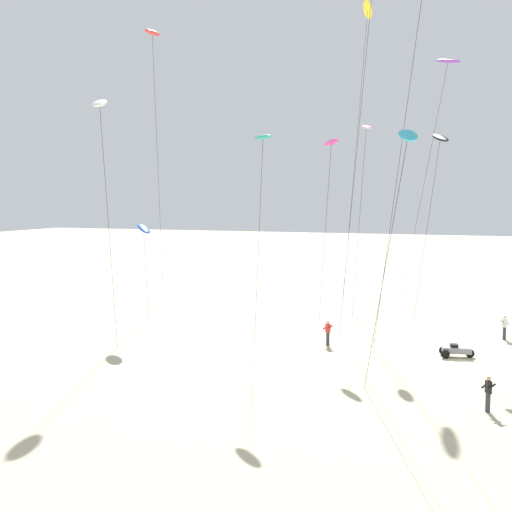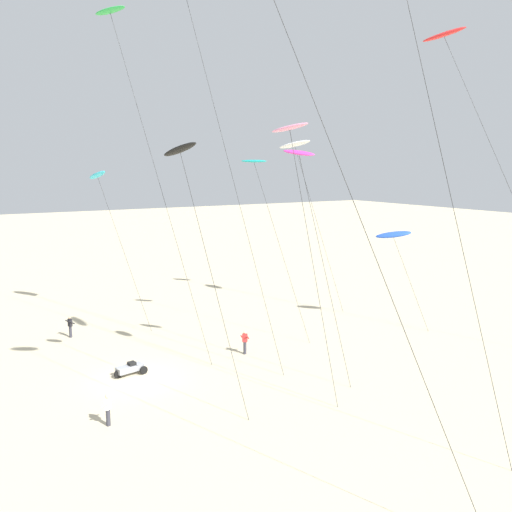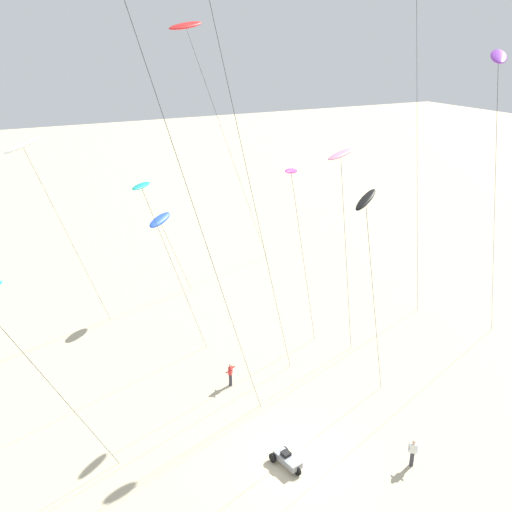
{
  "view_description": "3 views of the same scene",
  "coord_description": "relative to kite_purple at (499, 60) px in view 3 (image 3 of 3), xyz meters",
  "views": [
    {
      "loc": [
        -39.66,
        -0.73,
        9.74
      ],
      "look_at": [
        -1.08,
        12.96,
        5.87
      ],
      "focal_mm": 42.72,
      "sensor_mm": 36.0,
      "label": 1
    },
    {
      "loc": [
        30.85,
        -9.6,
        13.01
      ],
      "look_at": [
        0.39,
        8.4,
        7.08
      ],
      "focal_mm": 37.68,
      "sensor_mm": 36.0,
      "label": 2
    },
    {
      "loc": [
        -13.09,
        -20.42,
        21.76
      ],
      "look_at": [
        0.97,
        7.35,
        9.27
      ],
      "focal_mm": 38.9,
      "sensor_mm": 36.0,
      "label": 3
    }
  ],
  "objects": [
    {
      "name": "kite_flyer_furthest",
      "position": [
        -7.31,
        -4.61,
        -19.58
      ],
      "size": [
        0.73,
        0.73,
        1.67
      ],
      "color": "#33333D",
      "rests_on": "ground"
    },
    {
      "name": "kite_flyer_nearest",
      "position": [
        -13.0,
        6.56,
        -19.58
      ],
      "size": [
        0.73,
        0.73,
        1.67
      ],
      "color": "#33333D",
      "rests_on": "ground"
    },
    {
      "name": "kite_black",
      "position": [
        -8.08,
        -0.0,
        -6.75
      ],
      "size": [
        5.02,
        2.67,
        14.4
      ],
      "color": "black",
      "rests_on": "ground"
    },
    {
      "name": "kite_pink",
      "position": [
        -5.93,
        5.42,
        -5.6
      ],
      "size": [
        4.19,
        2.11,
        15.35
      ],
      "color": "pink",
      "rests_on": "ground"
    },
    {
      "name": "kite_purple",
      "position": [
        0.0,
        0.0,
        0.0
      ],
      "size": [
        9.89,
        5.33,
        21.12
      ],
      "color": "purple",
      "rests_on": "ground"
    },
    {
      "name": "ground_plane",
      "position": [
        -12.42,
        -1.5,
        -20.47
      ],
      "size": [
        260.0,
        260.0,
        0.0
      ],
      "primitive_type": "plane",
      "color": "beige"
    },
    {
      "name": "beach_buggy",
      "position": [
        -13.32,
        -1.55,
        -20.04
      ],
      "size": [
        1.18,
        2.12,
        0.82
      ],
      "color": "gray",
      "rests_on": "ground"
    },
    {
      "name": "kite_teal",
      "position": [
        -17.06,
        9.76,
        -7.31
      ],
      "size": [
        5.47,
        3.08,
        13.54
      ],
      "color": "teal",
      "rests_on": "ground"
    },
    {
      "name": "kite_white",
      "position": [
        -22.71,
        17.35,
        -5.57
      ],
      "size": [
        6.25,
        3.45,
        15.54
      ],
      "color": "white",
      "rests_on": "ground"
    },
    {
      "name": "kite_red",
      "position": [
        -9.62,
        21.25,
        1.74
      ],
      "size": [
        11.26,
        5.53,
        22.9
      ],
      "color": "red",
      "rests_on": "ground"
    },
    {
      "name": "kite_magenta",
      "position": [
        -8.07,
        7.58,
        -6.92
      ],
      "size": [
        4.32,
        2.45,
        14.12
      ],
      "color": "#D8339E",
      "rests_on": "ground"
    },
    {
      "name": "kite_blue",
      "position": [
        -12.98,
        20.36,
        -12.94
      ],
      "size": [
        4.31,
        2.64,
        8.09
      ],
      "color": "blue",
      "rests_on": "ground"
    }
  ]
}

